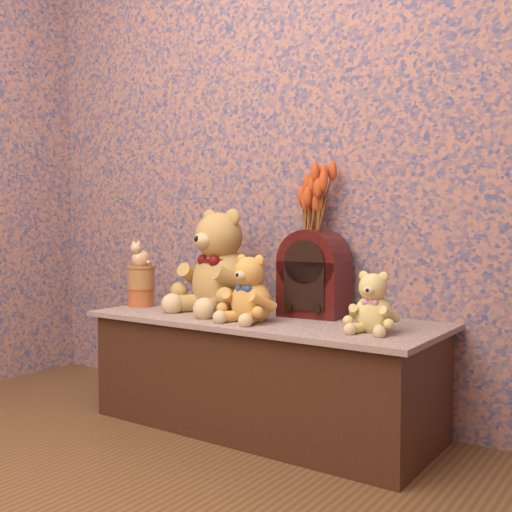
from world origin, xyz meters
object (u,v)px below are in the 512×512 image
Objects in this scene: cathedral_radio at (314,273)px; cat_figurine at (141,253)px; teddy_medium at (251,285)px; ceramic_vase at (312,290)px; biscuit_tin_lower at (141,297)px; teddy_small at (374,299)px; teddy_large at (223,256)px.

cat_figurine is at bearing -170.12° from cathedral_radio.
teddy_medium is 2.27× the size of cat_figurine.
cat_figurine is at bearing 178.52° from teddy_medium.
teddy_medium is at bearing -107.40° from ceramic_vase.
teddy_small is at bearing -0.29° from biscuit_tin_lower.
teddy_medium is 0.78× the size of cathedral_radio.
teddy_large reaches higher than teddy_medium.
teddy_large is 2.07× the size of teddy_small.
cathedral_radio is at bearing 65.23° from teddy_medium.
ceramic_vase is at bearing 18.12° from biscuit_tin_lower.
cat_figurine is (-0.73, -0.24, 0.14)m from ceramic_vase.
teddy_large is 0.44m from biscuit_tin_lower.
teddy_medium is at bearing -179.28° from teddy_small.
cat_figurine reaches higher than biscuit_tin_lower.
ceramic_vase is at bearing 15.73° from cat_figurine.
cathedral_radio reaches higher than cat_figurine.
cathedral_radio is 0.10m from ceramic_vase.
teddy_large reaches higher than ceramic_vase.
cathedral_radio is at bearing 13.74° from biscuit_tin_lower.
ceramic_vase is (0.09, 0.29, -0.04)m from teddy_medium.
biscuit_tin_lower is at bearing -170.12° from cathedral_radio.
teddy_medium reaches higher than biscuit_tin_lower.
cathedral_radio is (0.38, 0.09, -0.06)m from teddy_large.
cathedral_radio is 2.89× the size of cat_figurine.
teddy_small is 1.16× the size of ceramic_vase.
cathedral_radio is at bearing 11.35° from cat_figurine.
cat_figurine reaches higher than ceramic_vase.
ceramic_vase is at bearing 124.10° from cathedral_radio.
teddy_large is at bearing -170.04° from cathedral_radio.
teddy_medium is 0.64m from cat_figurine.
biscuit_tin_lower is (-0.73, -0.24, -0.05)m from ceramic_vase.
ceramic_vase is 0.78m from cat_figurine.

